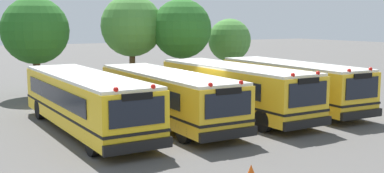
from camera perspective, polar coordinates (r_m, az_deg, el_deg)
ground_plane at (r=23.31m, az=1.07°, el=-3.82°), size 160.00×160.00×0.00m
school_bus_0 at (r=20.93m, az=-12.67°, el=-1.55°), size 2.76×10.95×2.58m
school_bus_1 at (r=22.08m, az=-3.13°, el=-0.99°), size 2.59×10.52×2.50m
school_bus_2 at (r=23.92m, az=5.05°, el=-0.15°), size 2.79×10.52×2.65m
school_bus_3 at (r=26.17m, az=11.79°, el=0.37°), size 2.77×9.99×2.63m
tree_1 at (r=31.38m, az=-18.31°, el=6.43°), size 4.20×4.20×6.24m
tree_2 at (r=33.04m, az=-7.22°, el=7.23°), size 4.24×4.24×6.53m
tree_3 at (r=32.98m, az=-1.11°, el=6.85°), size 4.10×4.10×6.25m
tree_4 at (r=36.14m, az=4.42°, el=5.66°), size 3.24×3.24×4.91m
traffic_cone at (r=14.36m, az=7.10°, el=-10.25°), size 0.40×0.40×0.52m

